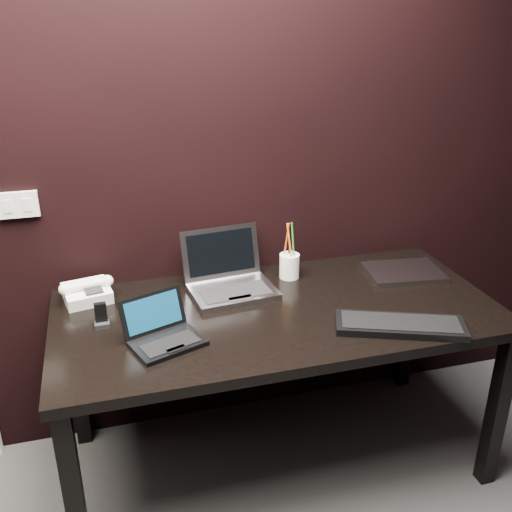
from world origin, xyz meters
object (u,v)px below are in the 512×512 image
object	(u,v)px
ext_keyboard	(400,325)
mobile_phone	(101,318)
pen_cup	(289,265)
desk_phone	(87,292)
netbook	(164,334)
closed_laptop	(403,272)
desk	(278,326)
silver_laptop	(230,280)

from	to	relation	value
ext_keyboard	mobile_phone	size ratio (longest dim) A/B	5.32
mobile_phone	pen_cup	xyz separation A→B (m)	(0.79, 0.21, 0.02)
ext_keyboard	desk_phone	bearing A→B (deg)	154.01
netbook	desk_phone	xyz separation A→B (m)	(-0.25, 0.39, 0.01)
pen_cup	netbook	bearing A→B (deg)	-147.23
desk_phone	mobile_phone	xyz separation A→B (m)	(0.05, -0.22, -0.00)
closed_laptop	mobile_phone	xyz separation A→B (m)	(-1.28, -0.10, 0.02)
ext_keyboard	mobile_phone	world-z (taller)	mobile_phone
mobile_phone	desk	bearing A→B (deg)	-4.23
desk	netbook	size ratio (longest dim) A/B	5.79
desk	closed_laptop	bearing A→B (deg)	13.48
desk	desk_phone	size ratio (longest dim) A/B	7.84
desk	mobile_phone	distance (m)	0.67
closed_laptop	ext_keyboard	bearing A→B (deg)	-120.52
desk	pen_cup	bearing A→B (deg)	62.80
closed_laptop	mobile_phone	world-z (taller)	mobile_phone
pen_cup	desk_phone	bearing A→B (deg)	179.37
closed_laptop	pen_cup	size ratio (longest dim) A/B	1.38
netbook	mobile_phone	xyz separation A→B (m)	(-0.20, 0.17, 0.00)
silver_laptop	ext_keyboard	bearing A→B (deg)	-41.96
desk	ext_keyboard	xyz separation A→B (m)	(0.38, -0.26, 0.09)
mobile_phone	silver_laptop	bearing A→B (deg)	17.10
desk	desk_phone	bearing A→B (deg)	159.27
desk	pen_cup	distance (m)	0.32
silver_laptop	pen_cup	distance (m)	0.28
netbook	pen_cup	distance (m)	0.70
silver_laptop	mobile_phone	bearing A→B (deg)	-162.90
closed_laptop	pen_cup	distance (m)	0.50
desk	desk_phone	distance (m)	0.76
ext_keyboard	closed_laptop	distance (m)	0.48
netbook	ext_keyboard	xyz separation A→B (m)	(0.83, -0.14, -0.02)
netbook	silver_laptop	xyz separation A→B (m)	(0.31, 0.33, 0.01)
pen_cup	closed_laptop	bearing A→B (deg)	-12.55
desk_phone	mobile_phone	distance (m)	0.22
netbook	desk_phone	bearing A→B (deg)	122.96
mobile_phone	pen_cup	distance (m)	0.82
ext_keyboard	closed_laptop	size ratio (longest dim) A/B	1.41
desk_phone	closed_laptop	bearing A→B (deg)	-5.08
desk	desk_phone	world-z (taller)	desk_phone
silver_laptop	mobile_phone	world-z (taller)	silver_laptop
silver_laptop	pen_cup	size ratio (longest dim) A/B	1.46
netbook	pen_cup	bearing A→B (deg)	32.77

